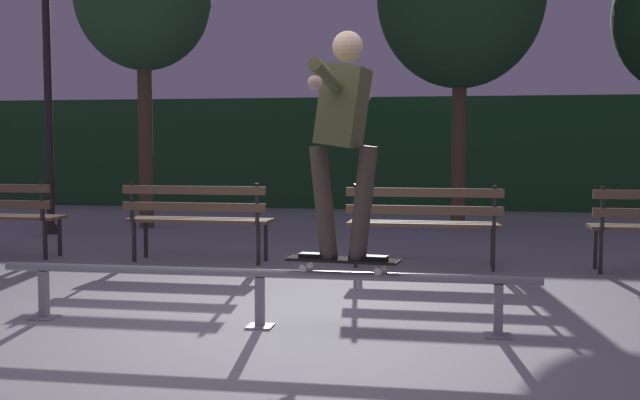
% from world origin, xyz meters
% --- Properties ---
extents(ground_plane, '(90.00, 90.00, 0.00)m').
position_xyz_m(ground_plane, '(0.00, 0.00, 0.00)').
color(ground_plane, '#99999E').
extents(hedge_backdrop, '(24.00, 1.20, 2.21)m').
position_xyz_m(hedge_backdrop, '(0.00, 10.76, 1.10)').
color(hedge_backdrop, '#234C28').
rests_on(hedge_backdrop, ground).
extents(grind_rail, '(3.88, 0.18, 0.42)m').
position_xyz_m(grind_rail, '(-0.00, 0.16, 0.32)').
color(grind_rail, gray).
rests_on(grind_rail, ground).
extents(skateboard, '(0.80, 0.29, 0.09)m').
position_xyz_m(skateboard, '(0.59, 0.16, 0.49)').
color(skateboard, black).
rests_on(skateboard, grind_rail).
extents(skateboarder, '(0.63, 1.40, 1.56)m').
position_xyz_m(skateboarder, '(0.60, 0.16, 1.42)').
color(skateboarder, black).
rests_on(skateboarder, skateboard).
extents(park_bench_left_center, '(1.61, 0.44, 0.88)m').
position_xyz_m(park_bench_left_center, '(-1.40, 2.99, 0.54)').
color(park_bench_left_center, '#282623').
rests_on(park_bench_left_center, ground).
extents(park_bench_right_center, '(1.61, 0.44, 0.88)m').
position_xyz_m(park_bench_right_center, '(1.05, 2.99, 0.54)').
color(park_bench_right_center, '#282623').
rests_on(park_bench_right_center, ground).
extents(lamp_post_left, '(0.32, 0.32, 3.90)m').
position_xyz_m(lamp_post_left, '(-4.36, 5.25, 2.48)').
color(lamp_post_left, '#282623').
rests_on(lamp_post_left, ground).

